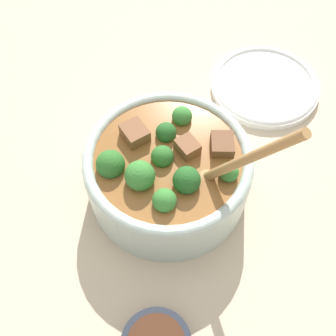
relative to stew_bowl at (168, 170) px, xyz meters
name	(u,v)px	position (x,y,z in m)	size (l,w,h in m)	color
ground_plane	(168,189)	(0.00, 0.00, -0.05)	(4.00, 4.00, 0.00)	#C6B293
stew_bowl	(168,170)	(0.00, 0.00, 0.00)	(0.23, 0.24, 0.24)	#B2C6BC
empty_plate	(265,85)	(0.23, 0.13, -0.04)	(0.19, 0.19, 0.02)	white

